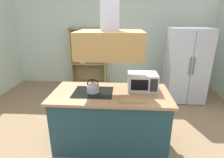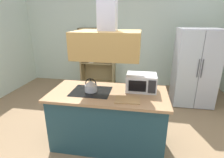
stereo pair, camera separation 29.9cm
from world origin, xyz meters
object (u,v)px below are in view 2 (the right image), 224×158
refrigerator (195,68)px  cutting_board (127,100)px  kettle (91,86)px  dish_cabinet (98,60)px  microwave (141,82)px

refrigerator → cutting_board: refrigerator is taller
kettle → cutting_board: (0.58, -0.22, -0.08)m
dish_cabinet → kettle: (0.58, -2.73, 0.24)m
microwave → cutting_board: bearing=-113.4°
refrigerator → microwave: (-1.22, -1.62, 0.15)m
cutting_board → microwave: (0.18, 0.41, 0.12)m
refrigerator → microwave: refrigerator is taller
refrigerator → cutting_board: bearing=-124.5°
dish_cabinet → cutting_board: size_ratio=5.02×
kettle → microwave: size_ratio=0.46×
cutting_board → dish_cabinet: bearing=111.5°
cutting_board → refrigerator: bearing=55.5°
dish_cabinet → microwave: bearing=-62.3°
dish_cabinet → kettle: 2.80m
refrigerator → cutting_board: 2.46m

